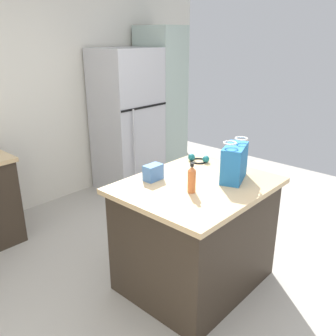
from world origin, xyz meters
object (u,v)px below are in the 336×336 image
(kitchen_island, at_px, (195,234))
(refrigerator, at_px, (127,121))
(bottle, at_px, (192,179))
(shopping_bag, at_px, (234,162))
(ear_defenders, at_px, (199,159))
(tall_cabinet, at_px, (161,104))
(small_box, at_px, (153,172))

(kitchen_island, bearing_deg, refrigerator, 61.93)
(refrigerator, distance_m, bottle, 2.37)
(shopping_bag, height_order, ear_defenders, shopping_bag)
(kitchen_island, distance_m, shopping_bag, 0.66)
(refrigerator, bearing_deg, bottle, -120.61)
(kitchen_island, distance_m, tall_cabinet, 2.66)
(small_box, bearing_deg, refrigerator, 53.71)
(ear_defenders, bearing_deg, small_box, -179.86)
(tall_cabinet, relative_size, ear_defenders, 10.79)
(refrigerator, xyz_separation_m, tall_cabinet, (0.64, 0.00, 0.13))
(ear_defenders, bearing_deg, kitchen_island, -143.78)
(shopping_bag, height_order, small_box, shopping_bag)
(kitchen_island, distance_m, small_box, 0.61)
(small_box, bearing_deg, bottle, -87.53)
(small_box, relative_size, bottle, 0.66)
(small_box, distance_m, ear_defenders, 0.59)
(kitchen_island, height_order, tall_cabinet, tall_cabinet)
(kitchen_island, height_order, shopping_bag, shopping_bag)
(kitchen_island, relative_size, bottle, 5.23)
(bottle, xyz_separation_m, ear_defenders, (0.57, 0.38, -0.08))
(bottle, bearing_deg, shopping_bag, -12.11)
(small_box, relative_size, ear_defenders, 0.77)
(kitchen_island, relative_size, small_box, 7.87)
(kitchen_island, distance_m, refrigerator, 2.27)
(small_box, xyz_separation_m, bottle, (0.02, -0.37, 0.04))
(kitchen_island, bearing_deg, shopping_bag, -33.28)
(shopping_bag, xyz_separation_m, small_box, (-0.43, 0.46, -0.08))
(bottle, bearing_deg, refrigerator, 59.39)
(kitchen_island, bearing_deg, ear_defenders, 36.22)
(ear_defenders, bearing_deg, tall_cabinet, 52.39)
(kitchen_island, distance_m, bottle, 0.57)
(shopping_bag, bearing_deg, tall_cabinet, 55.94)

